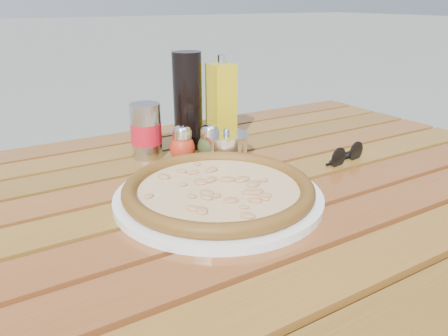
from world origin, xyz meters
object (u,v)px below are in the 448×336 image
soda_can (146,132)px  pepper_shaker (182,145)px  table (229,222)px  oregano_shaker (210,144)px  pizza (219,188)px  parmesan_tin (226,146)px  plate (219,197)px  dark_bottle (188,101)px  sunglasses (346,155)px  olive_oil_cruet (221,104)px

soda_can → pepper_shaker: bearing=-52.5°
table → soda_can: size_ratio=11.67×
oregano_shaker → soda_can: (-0.11, 0.09, 0.02)m
pepper_shaker → soda_can: soda_can is taller
pizza → parmesan_tin: 0.21m
plate → pizza: 0.02m
pepper_shaker → table: bearing=-84.6°
dark_bottle → oregano_shaker: bearing=-92.2°
plate → dark_bottle: bearing=72.4°
oregano_shaker → sunglasses: size_ratio=0.74×
dark_bottle → table: bearing=-99.8°
sunglasses → pepper_shaker: bearing=139.5°
parmesan_tin → plate: bearing=-125.5°
plate → soda_can: soda_can is taller
pepper_shaker → parmesan_tin: (0.09, -0.04, -0.01)m
pepper_shaker → oregano_shaker: bearing=-22.4°
plate → sunglasses: bearing=3.9°
plate → parmesan_tin: (0.12, 0.17, 0.02)m
olive_oil_cruet → parmesan_tin: (-0.05, -0.11, -0.07)m
pizza → parmesan_tin: parmesan_tin is taller
olive_oil_cruet → sunglasses: bearing=-58.1°
plate → oregano_shaker: (0.09, 0.18, 0.03)m
table → parmesan_tin: 0.18m
pepper_shaker → soda_can: size_ratio=0.68×
table → sunglasses: size_ratio=12.70×
dark_bottle → parmesan_tin: dark_bottle is taller
table → dark_bottle: 0.31m
pepper_shaker → oregano_shaker: (0.05, -0.02, 0.00)m
soda_can → plate: bearing=-86.1°
pepper_shaker → parmesan_tin: bearing=-23.8°
pizza → plate: bearing=180.0°
oregano_shaker → olive_oil_cruet: (0.09, 0.09, 0.06)m
parmesan_tin → pepper_shaker: bearing=156.2°
dark_bottle → olive_oil_cruet: (0.08, -0.01, -0.01)m
pepper_shaker → soda_can: (-0.05, 0.07, 0.02)m
table → oregano_shaker: oregano_shaker is taller
pepper_shaker → olive_oil_cruet: 0.17m
soda_can → oregano_shaker: bearing=-40.4°
plate → dark_bottle: size_ratio=1.64×
parmesan_tin → soda_can: bearing=142.5°
oregano_shaker → sunglasses: (0.24, -0.16, -0.02)m
table → dark_bottle: dark_bottle is taller
dark_bottle → soda_can: (-0.11, -0.02, -0.05)m
soda_can → dark_bottle: bearing=8.3°
pizza → olive_oil_cruet: (0.17, 0.28, 0.07)m
plate → dark_bottle: (0.09, 0.29, 0.10)m
oregano_shaker → plate: bearing=-115.6°
pizza → oregano_shaker: size_ratio=4.09×
pizza → oregano_shaker: 0.21m
soda_can → sunglasses: bearing=-35.7°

